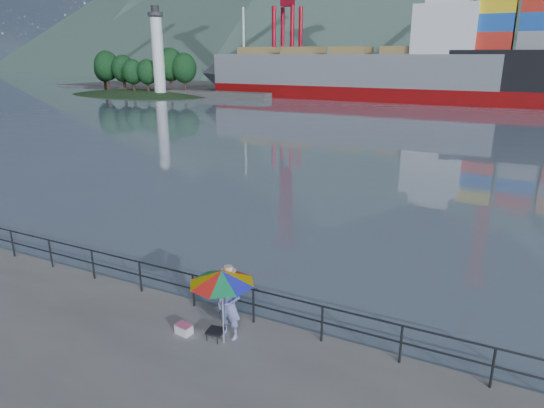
# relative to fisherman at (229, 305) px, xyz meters

# --- Properties ---
(harbor_water) EXTENTS (500.00, 280.00, 0.00)m
(harbor_water) POSITION_rel_fisherman_xyz_m (-2.79, 129.19, -0.93)
(harbor_water) COLOR slate
(harbor_water) RESTS_ON ground
(far_dock) EXTENTS (200.00, 40.00, 0.40)m
(far_dock) POSITION_rel_fisherman_xyz_m (7.21, 92.19, -0.93)
(far_dock) COLOR #514F4C
(far_dock) RESTS_ON ground
(guardrail) EXTENTS (22.00, 0.06, 1.03)m
(guardrail) POSITION_rel_fisherman_xyz_m (-2.79, 0.89, -0.41)
(guardrail) COLOR #2D3033
(guardrail) RESTS_ON ground
(lighthouse_islet) EXTENTS (48.00, 26.40, 19.20)m
(lighthouse_islet) POSITION_rel_fisherman_xyz_m (-57.76, 61.19, -0.67)
(lighthouse_islet) COLOR #263F1E
(lighthouse_islet) RESTS_ON ground
(fisherman) EXTENTS (0.70, 0.48, 1.86)m
(fisherman) POSITION_rel_fisherman_xyz_m (0.00, 0.00, 0.00)
(fisherman) COLOR #25359A
(fisherman) RESTS_ON ground
(beach_umbrella) EXTENTS (1.98, 1.98, 2.02)m
(beach_umbrella) POSITION_rel_fisherman_xyz_m (0.01, -0.33, 0.92)
(beach_umbrella) COLOR white
(beach_umbrella) RESTS_ON ground
(folding_stool) EXTENTS (0.47, 0.47, 0.27)m
(folding_stool) POSITION_rel_fisherman_xyz_m (-0.27, -0.29, -0.79)
(folding_stool) COLOR black
(folding_stool) RESTS_ON ground
(cooler_bag) EXTENTS (0.46, 0.34, 0.24)m
(cooler_bag) POSITION_rel_fisherman_xyz_m (-1.16, -0.44, -0.81)
(cooler_bag) COLOR silver
(cooler_bag) RESTS_ON ground
(fishing_rod) EXTENTS (0.17, 1.59, 1.13)m
(fishing_rod) POSITION_rel_fisherman_xyz_m (-0.34, 1.26, -0.93)
(fishing_rod) COLOR black
(fishing_rod) RESTS_ON ground
(bulk_carrier) EXTENTS (47.27, 8.18, 14.50)m
(bulk_carrier) POSITION_rel_fisherman_xyz_m (-18.79, 70.68, 3.26)
(bulk_carrier) COLOR #700708
(bulk_carrier) RESTS_ON ground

